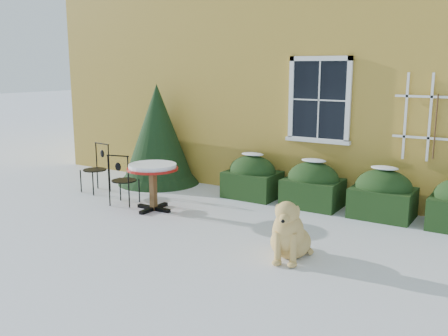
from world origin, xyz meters
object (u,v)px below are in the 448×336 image
Objects in this scene: evergreen_shrub at (158,144)px; patio_chair_far at (96,168)px; patio_chair_near at (123,179)px; bistro_table at (153,172)px; dog at (289,234)px.

evergreen_shrub is 1.49m from patio_chair_far.
patio_chair_near is (0.60, -1.78, -0.40)m from evergreen_shrub.
patio_chair_near is at bearing -178.51° from bistro_table.
dog is at bearing 152.72° from patio_chair_near.
bistro_table is 0.94× the size of patio_chair_near.
patio_chair_near is 0.98× the size of patio_chair_far.
evergreen_shrub is 1.92m from patio_chair_near.
bistro_table is at bearing 150.90° from dog.
bistro_table is at bearing -5.81° from patio_chair_far.
bistro_table is 1.98m from patio_chair_far.
dog is (3.85, -0.85, -0.14)m from patio_chair_near.
patio_chair_near reaches higher than bistro_table.
dog is at bearing -30.60° from evergreen_shrub.
evergreen_shrub reaches higher than patio_chair_far.
evergreen_shrub is 5.20m from dog.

